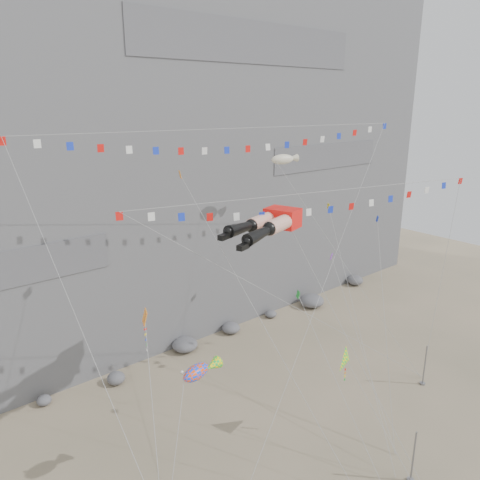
# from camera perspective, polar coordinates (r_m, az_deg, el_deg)

# --- Properties ---
(ground) EXTENTS (120.00, 120.00, 0.00)m
(ground) POSITION_cam_1_polar(r_m,az_deg,el_deg) (38.63, 8.42, -22.87)
(ground) COLOR gray
(ground) RESTS_ON ground
(cliff) EXTENTS (80.00, 28.00, 50.00)m
(cliff) POSITION_cam_1_polar(r_m,az_deg,el_deg) (56.22, -16.37, 16.51)
(cliff) COLOR slate
(cliff) RESTS_ON ground
(talus_boulders) EXTENTS (60.00, 3.00, 1.20)m
(talus_boulders) POSITION_cam_1_polar(r_m,az_deg,el_deg) (49.10, -6.74, -12.59)
(talus_boulders) COLOR slate
(talus_boulders) RESTS_ON ground
(anchor_pole_center) EXTENTS (0.12, 0.12, 3.89)m
(anchor_pole_center) POSITION_cam_1_polar(r_m,az_deg,el_deg) (35.81, 20.38, -23.54)
(anchor_pole_center) COLOR slate
(anchor_pole_center) RESTS_ON ground
(anchor_pole_right) EXTENTS (0.12, 0.12, 3.87)m
(anchor_pole_right) POSITION_cam_1_polar(r_m,az_deg,el_deg) (45.99, 21.60, -14.00)
(anchor_pole_right) COLOR slate
(anchor_pole_right) RESTS_ON ground
(legs_kite) EXTENTS (8.38, 13.93, 20.37)m
(legs_kite) POSITION_cam_1_polar(r_m,az_deg,el_deg) (33.01, 3.43, 1.95)
(legs_kite) COLOR red
(legs_kite) RESTS_ON ground
(flag_banner_upper) EXTENTS (33.70, 17.71, 30.95)m
(flag_banner_upper) POSITION_cam_1_polar(r_m,az_deg,el_deg) (38.21, -0.31, 13.42)
(flag_banner_upper) COLOR red
(flag_banner_upper) RESTS_ON ground
(flag_banner_lower) EXTENTS (29.36, 8.22, 21.06)m
(flag_banner_lower) POSITION_cam_1_polar(r_m,az_deg,el_deg) (35.89, 9.84, 5.78)
(flag_banner_lower) COLOR red
(flag_banner_lower) RESTS_ON ground
(harlequin_kite) EXTENTS (4.58, 8.89, 15.24)m
(harlequin_kite) POSITION_cam_1_polar(r_m,az_deg,el_deg) (27.82, -11.53, -9.34)
(harlequin_kite) COLOR red
(harlequin_kite) RESTS_ON ground
(fish_windsock) EXTENTS (8.27, 6.47, 11.96)m
(fish_windsock) POSITION_cam_1_polar(r_m,az_deg,el_deg) (29.92, -5.40, -15.82)
(fish_windsock) COLOR #F2480C
(fish_windsock) RESTS_ON ground
(delta_kite) EXTENTS (2.24, 7.50, 9.51)m
(delta_kite) POSITION_cam_1_polar(r_m,az_deg,el_deg) (35.66, 12.85, -14.06)
(delta_kite) COLOR yellow
(delta_kite) RESTS_ON ground
(blimp_windsock) EXTENTS (6.84, 14.78, 24.03)m
(blimp_windsock) POSITION_cam_1_polar(r_m,az_deg,el_deg) (45.55, 5.24, 9.69)
(blimp_windsock) COLOR beige
(blimp_windsock) RESTS_ON ground
(small_kite_a) EXTENTS (3.49, 16.23, 25.05)m
(small_kite_a) POSITION_cam_1_polar(r_m,az_deg,el_deg) (33.48, -6.90, 7.19)
(small_kite_a) COLOR orange
(small_kite_a) RESTS_ON ground
(small_kite_b) EXTENTS (4.37, 10.54, 15.73)m
(small_kite_b) POSITION_cam_1_polar(r_m,az_deg,el_deg) (40.52, 11.17, -2.29)
(small_kite_b) COLOR purple
(small_kite_b) RESTS_ON ground
(small_kite_c) EXTENTS (1.82, 10.50, 14.84)m
(small_kite_c) POSITION_cam_1_polar(r_m,az_deg,el_deg) (34.06, 7.24, -6.96)
(small_kite_c) COLOR #17972B
(small_kite_c) RESTS_ON ground
(small_kite_d) EXTENTS (9.96, 15.38, 22.98)m
(small_kite_d) POSITION_cam_1_polar(r_m,az_deg,el_deg) (44.50, 10.86, 3.52)
(small_kite_d) COLOR yellow
(small_kite_d) RESTS_ON ground
(small_kite_e) EXTENTS (7.26, 8.16, 17.99)m
(small_kite_e) POSITION_cam_1_polar(r_m,az_deg,el_deg) (40.62, 16.42, 1.98)
(small_kite_e) COLOR #162FC2
(small_kite_e) RESTS_ON ground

